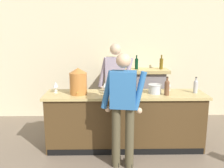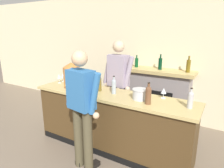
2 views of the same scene
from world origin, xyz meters
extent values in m
cube|color=beige|center=(0.00, 3.91, 1.38)|extent=(12.00, 0.07, 2.75)
cube|color=#4A341A|center=(-0.21, 2.24, 0.47)|extent=(2.64, 0.57, 0.93)
cube|color=tan|center=(-0.21, 2.24, 0.96)|extent=(2.71, 0.64, 0.04)
cube|color=black|center=(-0.21, 1.95, 0.05)|extent=(2.59, 0.01, 0.10)
cube|color=gray|center=(0.13, 3.65, 0.55)|extent=(1.26, 0.44, 1.10)
cube|color=black|center=(0.13, 3.42, 0.41)|extent=(0.69, 0.02, 0.70)
cube|color=tan|center=(0.13, 3.63, 1.13)|extent=(1.42, 0.52, 0.07)
cylinder|color=#0C4420|center=(-0.39, 3.63, 1.27)|extent=(0.07, 0.07, 0.20)
cylinder|color=#0C4420|center=(-0.39, 3.63, 1.40)|extent=(0.03, 0.03, 0.07)
cylinder|color=black|center=(0.13, 3.63, 1.29)|extent=(0.08, 0.08, 0.23)
cylinder|color=black|center=(0.13, 3.63, 1.44)|extent=(0.03, 0.03, 0.08)
cylinder|color=brown|center=(0.68, 3.63, 1.29)|extent=(0.08, 0.08, 0.24)
cylinder|color=brown|center=(0.68, 3.63, 1.45)|extent=(0.03, 0.03, 0.08)
cylinder|color=#4A422D|center=(-0.19, 1.58, 0.47)|extent=(0.13, 0.13, 0.94)
cube|color=black|center=(-0.18, 1.65, 0.04)|extent=(0.14, 0.25, 0.07)
cylinder|color=#4A422D|center=(-0.39, 1.61, 0.47)|extent=(0.13, 0.13, 0.94)
cube|color=black|center=(-0.37, 1.68, 0.04)|extent=(0.14, 0.25, 0.07)
cube|color=#2C64A0|center=(-0.29, 1.60, 1.20)|extent=(0.39, 0.28, 0.53)
cylinder|color=#2C64A0|center=(-0.06, 1.58, 1.19)|extent=(0.20, 0.08, 0.57)
sphere|color=tan|center=(-0.05, 1.60, 0.89)|extent=(0.09, 0.09, 0.09)
cylinder|color=#2C64A0|center=(-0.51, 1.65, 1.19)|extent=(0.20, 0.08, 0.57)
sphere|color=tan|center=(-0.51, 1.67, 0.89)|extent=(0.09, 0.09, 0.09)
sphere|color=tan|center=(-0.29, 1.60, 1.62)|extent=(0.21, 0.21, 0.21)
cylinder|color=#403340|center=(-0.46, 2.76, 0.48)|extent=(0.13, 0.13, 0.96)
cube|color=black|center=(-0.47, 2.69, 0.04)|extent=(0.13, 0.25, 0.07)
cylinder|color=#403340|center=(-0.26, 2.74, 0.48)|extent=(0.13, 0.13, 0.96)
cube|color=black|center=(-0.27, 2.67, 0.04)|extent=(0.13, 0.25, 0.07)
cube|color=#9E90A7|center=(-0.36, 2.75, 1.25)|extent=(0.38, 0.26, 0.57)
cylinder|color=#9E90A7|center=(-0.59, 2.75, 1.25)|extent=(0.20, 0.08, 0.57)
sphere|color=#D2B491|center=(-0.59, 2.73, 0.95)|extent=(0.09, 0.09, 0.09)
cylinder|color=#9E90A7|center=(-0.13, 2.70, 1.25)|extent=(0.20, 0.08, 0.57)
sphere|color=#D2B491|center=(-0.14, 2.68, 0.95)|extent=(0.09, 0.09, 0.09)
sphere|color=#D2B491|center=(-0.36, 2.75, 1.68)|extent=(0.21, 0.21, 0.21)
cylinder|color=#BD7333|center=(-0.99, 2.21, 1.16)|extent=(0.29, 0.29, 0.36)
cone|color=#BD7333|center=(-0.99, 2.21, 1.38)|extent=(0.29, 0.29, 0.09)
cylinder|color=#B29333|center=(-0.99, 2.04, 1.05)|extent=(0.02, 0.04, 0.02)
cylinder|color=silver|center=(0.29, 2.24, 1.05)|extent=(0.22, 0.22, 0.14)
cylinder|color=silver|center=(0.29, 2.24, 1.13)|extent=(0.23, 0.23, 0.01)
cylinder|color=brown|center=(-0.45, 2.27, 1.08)|extent=(0.07, 0.07, 0.20)
sphere|color=brown|center=(-0.45, 2.27, 1.18)|extent=(0.07, 0.07, 0.07)
cylinder|color=brown|center=(-0.45, 2.27, 1.22)|extent=(0.03, 0.03, 0.08)
cylinder|color=black|center=(-0.45, 2.27, 1.27)|extent=(0.03, 0.03, 0.01)
cylinder|color=brown|center=(0.46, 2.11, 1.08)|extent=(0.08, 0.08, 0.21)
sphere|color=brown|center=(0.46, 2.11, 1.19)|extent=(0.08, 0.08, 0.08)
cylinder|color=brown|center=(0.46, 2.11, 1.23)|extent=(0.03, 0.03, 0.08)
cylinder|color=black|center=(0.46, 2.11, 1.28)|extent=(0.04, 0.04, 0.01)
cylinder|color=#AFAFB3|center=(0.98, 2.25, 1.07)|extent=(0.07, 0.07, 0.19)
sphere|color=#AFAFB3|center=(0.98, 2.25, 1.17)|extent=(0.07, 0.07, 0.07)
cylinder|color=#AFAFB3|center=(0.98, 2.25, 1.20)|extent=(0.03, 0.03, 0.07)
cylinder|color=black|center=(0.98, 2.25, 1.25)|extent=(0.03, 0.03, 0.01)
cylinder|color=#9CA8B2|center=(-0.17, 2.26, 1.08)|extent=(0.07, 0.07, 0.20)
sphere|color=#9CA8B2|center=(-0.17, 2.26, 1.18)|extent=(0.07, 0.07, 0.07)
cylinder|color=#9CA8B2|center=(-0.17, 2.26, 1.22)|extent=(0.03, 0.03, 0.08)
cylinder|color=black|center=(-0.17, 2.26, 1.26)|extent=(0.03, 0.03, 0.01)
cylinder|color=silver|center=(-0.56, 2.34, 0.98)|extent=(0.08, 0.08, 0.01)
cylinder|color=silver|center=(-0.56, 2.34, 1.02)|extent=(0.01, 0.01, 0.08)
cone|color=silver|center=(-0.56, 2.34, 1.10)|extent=(0.07, 0.07, 0.08)
cylinder|color=silver|center=(-1.41, 2.42, 0.98)|extent=(0.06, 0.06, 0.01)
cylinder|color=silver|center=(-1.41, 2.42, 1.02)|extent=(0.01, 0.01, 0.07)
cone|color=silver|center=(-1.41, 2.42, 1.10)|extent=(0.08, 0.08, 0.09)
cylinder|color=silver|center=(-1.40, 2.30, 0.98)|extent=(0.07, 0.07, 0.01)
cylinder|color=silver|center=(-1.40, 2.30, 1.03)|extent=(0.01, 0.01, 0.09)
cone|color=silver|center=(-1.40, 2.30, 1.11)|extent=(0.07, 0.07, 0.08)
cylinder|color=silver|center=(0.57, 2.45, 0.98)|extent=(0.07, 0.07, 0.01)
cylinder|color=silver|center=(0.57, 2.45, 1.02)|extent=(0.01, 0.01, 0.07)
cone|color=silver|center=(0.57, 2.45, 1.09)|extent=(0.08, 0.08, 0.08)
cylinder|color=silver|center=(-0.54, 2.19, 0.98)|extent=(0.06, 0.06, 0.01)
cylinder|color=silver|center=(-0.54, 2.19, 1.02)|extent=(0.01, 0.01, 0.07)
cone|color=silver|center=(-0.54, 2.19, 1.10)|extent=(0.08, 0.08, 0.09)
camera|label=1|loc=(-0.51, -1.83, 2.04)|focal=40.00mm
camera|label=2|loc=(1.35, -0.36, 1.98)|focal=32.00mm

